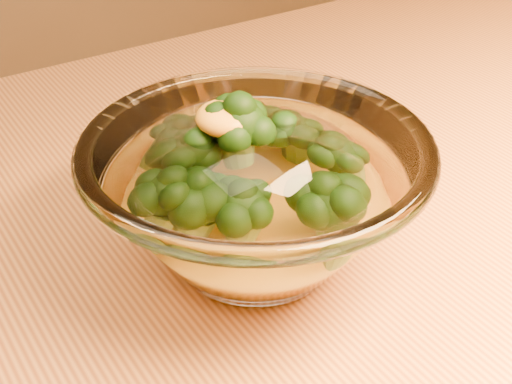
% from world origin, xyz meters
% --- Properties ---
extents(table, '(1.20, 0.80, 0.75)m').
position_xyz_m(table, '(0.00, 0.00, 0.65)').
color(table, '#B77337').
rests_on(table, ground).
extents(glass_bowl, '(0.23, 0.23, 0.10)m').
position_xyz_m(glass_bowl, '(-0.05, 0.01, 0.80)').
color(glass_bowl, white).
rests_on(glass_bowl, table).
extents(cheese_sauce, '(0.12, 0.12, 0.03)m').
position_xyz_m(cheese_sauce, '(-0.05, 0.01, 0.78)').
color(cheese_sauce, orange).
rests_on(cheese_sauce, glass_bowl).
extents(broccoli_heap, '(0.14, 0.16, 0.09)m').
position_xyz_m(broccoli_heap, '(-0.05, 0.01, 0.82)').
color(broccoli_heap, black).
rests_on(broccoli_heap, cheese_sauce).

